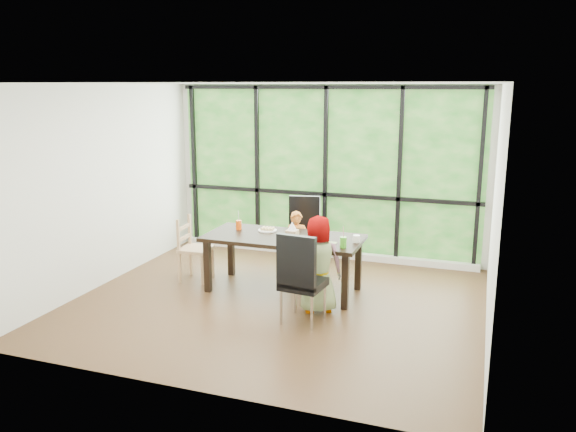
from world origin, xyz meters
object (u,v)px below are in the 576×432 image
(dining_table, at_px, (283,264))
(orange_cup, at_px, (239,225))
(chair_window_leather, at_px, (303,235))
(plate_near, at_px, (319,244))
(child_older, at_px, (316,264))
(chair_end_beech, at_px, (196,249))
(green_cup, at_px, (343,242))
(chair_interior_leather, at_px, (303,277))
(plate_far, at_px, (267,230))
(tissue_box, at_px, (292,235))
(white_mug, at_px, (356,239))
(child_toddler, at_px, (297,245))

(dining_table, bearing_deg, orange_cup, 168.59)
(chair_window_leather, relative_size, plate_near, 4.14)
(child_older, height_order, orange_cup, child_older)
(chair_end_beech, distance_m, green_cup, 2.22)
(chair_interior_leather, relative_size, child_older, 0.91)
(plate_far, relative_size, tissue_box, 1.76)
(dining_table, xyz_separation_m, white_mug, (0.97, 0.02, 0.42))
(chair_interior_leather, relative_size, plate_far, 4.27)
(plate_near, bearing_deg, child_older, -79.18)
(chair_end_beech, bearing_deg, child_older, -109.03)
(dining_table, relative_size, chair_interior_leather, 1.91)
(child_toddler, relative_size, plate_near, 3.69)
(child_older, bearing_deg, child_toddler, -85.59)
(orange_cup, bearing_deg, chair_interior_leather, -39.44)
(chair_end_beech, relative_size, tissue_box, 6.26)
(chair_interior_leather, relative_size, child_toddler, 1.12)
(plate_near, relative_size, white_mug, 2.84)
(tissue_box, bearing_deg, child_toddler, 103.41)
(plate_far, distance_m, white_mug, 1.28)
(chair_end_beech, xyz_separation_m, plate_near, (1.85, -0.24, 0.31))
(child_older, bearing_deg, plate_near, -104.00)
(white_mug, bearing_deg, chair_window_leather, 137.75)
(green_cup, bearing_deg, tissue_box, 168.07)
(orange_cup, distance_m, green_cup, 1.62)
(chair_interior_leather, bearing_deg, green_cup, -109.19)
(orange_cup, bearing_deg, dining_table, -11.41)
(plate_near, distance_m, orange_cup, 1.31)
(plate_near, xyz_separation_m, green_cup, (0.32, -0.03, 0.06))
(dining_table, xyz_separation_m, chair_end_beech, (-1.30, 0.00, 0.08))
(plate_near, height_order, white_mug, white_mug)
(child_toddler, bearing_deg, dining_table, -101.96)
(child_toddler, bearing_deg, orange_cup, -160.89)
(chair_window_leather, bearing_deg, green_cup, -64.30)
(chair_end_beech, height_order, green_cup, chair_end_beech)
(child_older, distance_m, plate_near, 0.34)
(orange_cup, distance_m, tissue_box, 0.90)
(orange_cup, bearing_deg, child_toddler, 31.06)
(chair_window_leather, relative_size, chair_interior_leather, 1.00)
(plate_near, xyz_separation_m, tissue_box, (-0.39, 0.12, 0.05))
(chair_interior_leather, distance_m, orange_cup, 1.66)
(dining_table, relative_size, child_toddler, 2.14)
(orange_cup, bearing_deg, green_cup, -14.53)
(chair_window_leather, distance_m, plate_far, 0.81)
(chair_window_leather, height_order, child_older, child_older)
(child_older, bearing_deg, green_cup, -159.90)
(dining_table, distance_m, chair_window_leather, 0.94)
(dining_table, height_order, white_mug, white_mug)
(chair_end_beech, height_order, child_older, child_older)
(chair_interior_leather, height_order, green_cup, chair_interior_leather)
(dining_table, xyz_separation_m, orange_cup, (-0.70, 0.14, 0.44))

